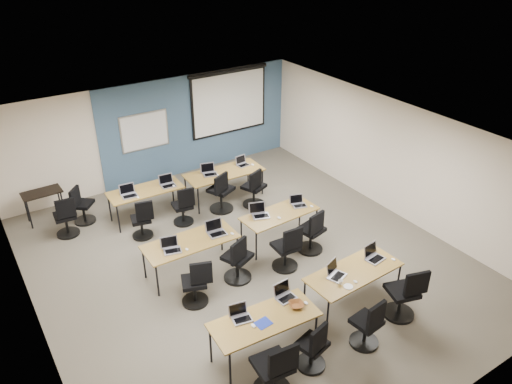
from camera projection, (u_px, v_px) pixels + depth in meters
floor at (247, 261)px, 10.29m from camera, size 8.00×9.00×0.02m
ceiling at (246, 139)px, 9.00m from camera, size 8.00×9.00×0.02m
wall_back at (155, 132)px, 12.96m from camera, size 8.00×0.04×2.70m
wall_front at (434, 352)px, 6.33m from camera, size 8.00×0.04×2.70m
wall_left at (28, 274)px, 7.73m from camera, size 0.04×9.00×2.70m
wall_right at (393, 157)px, 11.56m from camera, size 0.04×9.00×2.70m
blue_accent_panel at (198, 123)px, 13.53m from camera, size 5.50×0.04×2.70m
whiteboard at (145, 131)px, 12.71m from camera, size 1.28×0.03×0.98m
projector_screen at (229, 98)px, 13.69m from camera, size 2.40×0.10×1.82m
training_table_front_left at (264, 321)px, 7.77m from camera, size 1.73×0.72×0.73m
training_table_front_right at (354, 273)px, 8.83m from camera, size 1.81×0.75×0.73m
training_table_mid_left at (191, 243)px, 9.65m from camera, size 1.84×0.77×0.73m
training_table_mid_right at (280, 215)px, 10.58m from camera, size 1.68×0.70×0.73m
training_table_back_left at (145, 192)px, 11.49m from camera, size 1.70×0.71×0.73m
training_table_back_right at (224, 173)px, 12.30m from camera, size 1.94×0.81×0.73m
laptop_0 at (240, 315)px, 7.73m from camera, size 0.30×0.26×0.23m
mouse_0 at (253, 326)px, 7.60m from camera, size 0.07×0.11×0.04m
task_chair_0 at (275, 373)px, 7.19m from camera, size 0.58×0.58×1.05m
laptop_1 at (285, 294)px, 8.17m from camera, size 0.32×0.27×0.25m
mouse_1 at (306, 303)px, 8.05m from camera, size 0.06×0.09×0.03m
task_chair_1 at (313, 349)px, 7.65m from camera, size 0.47×0.46×0.95m
laptop_2 at (335, 272)px, 8.67m from camera, size 0.33×0.28×0.25m
mouse_2 at (355, 282)px, 8.53m from camera, size 0.08×0.10×0.03m
task_chair_2 at (368, 327)px, 8.06m from camera, size 0.49×0.49×0.97m
laptop_3 at (374, 255)px, 9.11m from camera, size 0.34×0.29×0.26m
mouse_3 at (393, 259)px, 9.09m from camera, size 0.07×0.10×0.03m
task_chair_3 at (404, 297)px, 8.65m from camera, size 0.57×0.55×1.03m
laptop_4 at (171, 247)px, 9.34m from camera, size 0.33×0.28×0.25m
mouse_4 at (187, 249)px, 9.37m from camera, size 0.06×0.09×0.03m
task_chair_4 at (196, 286)px, 8.96m from camera, size 0.51×0.49×0.97m
laptop_5 at (216, 230)px, 9.84m from camera, size 0.35×0.30×0.27m
mouse_5 at (232, 234)px, 9.84m from camera, size 0.06×0.10×0.03m
task_chair_5 at (238, 262)px, 9.54m from camera, size 0.58×0.55×1.02m
laptop_6 at (259, 213)px, 10.44m from camera, size 0.35×0.30×0.27m
mouse_6 at (279, 218)px, 10.36m from camera, size 0.09×0.12×0.04m
task_chair_6 at (287, 251)px, 9.87m from camera, size 0.53×0.53×1.01m
laptop_7 at (298, 203)px, 10.81m from camera, size 0.30×0.25×0.23m
mouse_7 at (312, 206)px, 10.78m from camera, size 0.07×0.10×0.03m
task_chair_7 at (312, 235)px, 10.39m from camera, size 0.54×0.54×1.01m
laptop_8 at (129, 193)px, 11.19m from camera, size 0.34×0.29×0.26m
mouse_8 at (138, 197)px, 11.13m from camera, size 0.08×0.10×0.03m
task_chair_8 at (142, 222)px, 10.88m from camera, size 0.46×0.46×0.95m
laptop_9 at (167, 183)px, 11.62m from camera, size 0.34×0.29×0.26m
mouse_9 at (174, 186)px, 11.60m from camera, size 0.08×0.11×0.04m
task_chair_9 at (184, 209)px, 11.37m from camera, size 0.47×0.47×0.96m
laptop_10 at (209, 172)px, 12.15m from camera, size 0.35×0.29×0.26m
mouse_10 at (217, 175)px, 12.12m from camera, size 0.06×0.09×0.03m
task_chair_10 at (221, 195)px, 11.86m from camera, size 0.62×0.58×1.05m
laptop_11 at (242, 163)px, 12.60m from camera, size 0.30×0.26×0.23m
mouse_11 at (252, 165)px, 12.62m from camera, size 0.08×0.11×0.04m
task_chair_11 at (254, 191)px, 12.07m from camera, size 0.57×0.54×1.02m
blue_mousepad at (263, 323)px, 7.66m from camera, size 0.26×0.23×0.01m
snack_bowl at (296, 305)px, 7.98m from camera, size 0.35×0.35×0.07m
snack_plate at (348, 287)px, 8.42m from camera, size 0.18×0.18×0.01m
coffee_cup at (341, 282)px, 8.46m from camera, size 0.07×0.07×0.06m
utility_table at (42, 196)px, 11.38m from camera, size 0.86×0.48×0.75m
spare_chair_a at (81, 208)px, 11.40m from camera, size 0.59×0.49×0.97m
spare_chair_b at (66, 220)px, 10.93m from camera, size 0.50×0.50×0.98m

